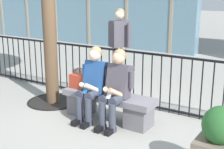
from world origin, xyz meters
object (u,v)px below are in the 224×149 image
at_px(seated_person_companion, 116,86).
at_px(stone_bench, 109,104).
at_px(seated_person_with_phone, 93,82).
at_px(planter, 219,145).
at_px(handbag_on_bench, 80,81).
at_px(bystander_at_railing, 119,42).

bearing_deg(seated_person_companion, stone_bench, 150.10).
distance_m(seated_person_with_phone, planter, 2.28).
distance_m(handbag_on_bench, planter, 2.65).
distance_m(seated_person_with_phone, bystander_at_railing, 1.94).
height_order(stone_bench, planter, planter).
xyz_separation_m(seated_person_companion, bystander_at_railing, (-1.06, 1.81, 0.35)).
height_order(handbag_on_bench, planter, planter).
xyz_separation_m(bystander_at_railing, planter, (2.80, -2.40, -0.61)).
bearing_deg(bystander_at_railing, handbag_on_bench, -81.44).
distance_m(stone_bench, seated_person_companion, 0.46).
bearing_deg(bystander_at_railing, planter, -40.59).
xyz_separation_m(seated_person_companion, planter, (1.74, -0.58, -0.26)).
height_order(stone_bench, bystander_at_railing, bystander_at_railing).
xyz_separation_m(stone_bench, planter, (1.96, -0.71, 0.12)).
relative_size(seated_person_with_phone, handbag_on_bench, 3.34).
distance_m(handbag_on_bench, bystander_at_railing, 1.77).
xyz_separation_m(stone_bench, seated_person_with_phone, (-0.22, -0.13, 0.38)).
distance_m(stone_bench, seated_person_with_phone, 0.46).
xyz_separation_m(seated_person_with_phone, planter, (2.19, -0.58, -0.26)).
height_order(seated_person_companion, handbag_on_bench, seated_person_companion).
bearing_deg(seated_person_with_phone, planter, -14.97).
relative_size(stone_bench, handbag_on_bench, 4.42).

